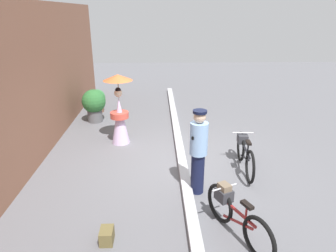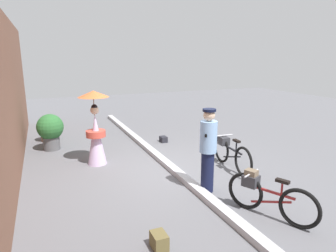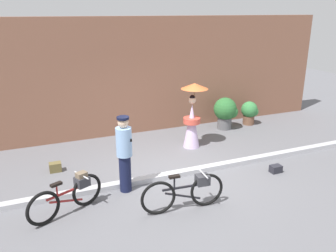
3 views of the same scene
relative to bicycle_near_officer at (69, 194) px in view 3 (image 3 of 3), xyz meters
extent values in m
plane|color=slate|center=(2.50, 0.64, -0.40)|extent=(30.00, 30.00, 0.00)
cube|color=brown|center=(2.50, 4.19, 1.42)|extent=(14.00, 0.40, 3.64)
cube|color=#B2B2B7|center=(2.50, 0.64, -0.34)|extent=(14.00, 0.20, 0.12)
torus|color=black|center=(0.37, 0.17, -0.06)|extent=(0.64, 0.34, 0.68)
torus|color=black|center=(-0.50, -0.23, -0.06)|extent=(0.64, 0.34, 0.68)
cube|color=maroon|center=(-0.07, -0.03, 0.07)|extent=(0.74, 0.36, 0.04)
cube|color=maroon|center=(-0.07, -0.03, -0.11)|extent=(0.65, 0.32, 0.25)
cylinder|color=maroon|center=(-0.22, -0.10, 0.18)|extent=(0.03, 0.03, 0.28)
cube|color=black|center=(-0.22, -0.10, 0.32)|extent=(0.24, 0.17, 0.05)
cylinder|color=silver|center=(0.28, 0.13, 0.30)|extent=(0.23, 0.45, 0.03)
cube|color=#333338|center=(0.28, 0.13, 0.17)|extent=(0.33, 0.31, 0.20)
cube|color=#72604C|center=(0.28, 0.13, 0.30)|extent=(0.25, 0.23, 0.14)
torus|color=black|center=(2.61, -0.79, -0.05)|extent=(0.71, 0.11, 0.71)
torus|color=black|center=(1.58, -0.72, -0.05)|extent=(0.71, 0.11, 0.71)
cube|color=black|center=(2.10, -0.75, 0.10)|extent=(0.86, 0.10, 0.04)
cube|color=black|center=(2.10, -0.75, -0.09)|extent=(0.75, 0.09, 0.27)
cylinder|color=black|center=(1.91, -0.74, 0.22)|extent=(0.03, 0.03, 0.29)
cube|color=black|center=(1.91, -0.74, 0.36)|extent=(0.23, 0.11, 0.05)
cylinder|color=silver|center=(2.51, -0.78, 0.35)|extent=(0.07, 0.48, 0.03)
cube|color=#333338|center=(2.51, -0.78, 0.20)|extent=(0.28, 0.24, 0.20)
cylinder|color=#141938|center=(1.25, 0.43, 0.02)|extent=(0.26, 0.26, 0.84)
cylinder|color=#8CB2E0|center=(1.25, 0.43, 0.76)|extent=(0.34, 0.34, 0.63)
sphere|color=#D8B293|center=(1.25, 0.43, 1.19)|extent=(0.23, 0.23, 0.23)
cylinder|color=black|center=(1.25, 0.43, 1.29)|extent=(0.26, 0.26, 0.05)
cube|color=black|center=(1.25, 0.43, 0.82)|extent=(0.29, 0.31, 0.06)
cone|color=silver|center=(3.74, 2.22, 0.25)|extent=(0.48, 0.48, 1.30)
cylinder|color=#D14C3D|center=(3.74, 2.22, 0.41)|extent=(0.49, 0.49, 0.16)
sphere|color=beige|center=(3.74, 2.22, 1.00)|extent=(0.21, 0.21, 0.21)
sphere|color=black|center=(3.74, 2.22, 1.08)|extent=(0.16, 0.16, 0.16)
cylinder|color=olive|center=(3.80, 2.22, 1.13)|extent=(0.02, 0.02, 0.55)
cone|color=orange|center=(3.80, 2.22, 1.40)|extent=(0.77, 0.77, 0.16)
cylinder|color=brown|center=(6.52, 3.34, -0.25)|extent=(0.39, 0.39, 0.31)
sphere|color=#387F42|center=(6.52, 3.34, 0.13)|extent=(0.57, 0.57, 0.57)
sphere|color=#387F42|center=(6.67, 3.25, 0.06)|extent=(0.31, 0.31, 0.31)
cylinder|color=#59595B|center=(5.49, 3.25, -0.21)|extent=(0.47, 0.47, 0.39)
sphere|color=#2D6B33|center=(5.49, 3.25, 0.29)|extent=(0.76, 0.76, 0.76)
sphere|color=#2D6B33|center=(5.68, 3.13, 0.20)|extent=(0.42, 0.42, 0.42)
cube|color=#26262D|center=(4.92, -0.11, -0.31)|extent=(0.27, 0.20, 0.18)
cube|color=black|center=(4.92, -0.17, -0.26)|extent=(0.23, 0.07, 0.07)
cube|color=brown|center=(-0.10, 2.02, -0.28)|extent=(0.29, 0.21, 0.23)
cube|color=brown|center=(-0.10, 1.96, -0.23)|extent=(0.24, 0.07, 0.08)
camera|label=1|loc=(-3.91, 1.21, 2.99)|focal=32.18mm
camera|label=2|loc=(-3.62, 3.39, 2.30)|focal=31.68mm
camera|label=3|loc=(-0.49, -6.22, 3.42)|focal=36.86mm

